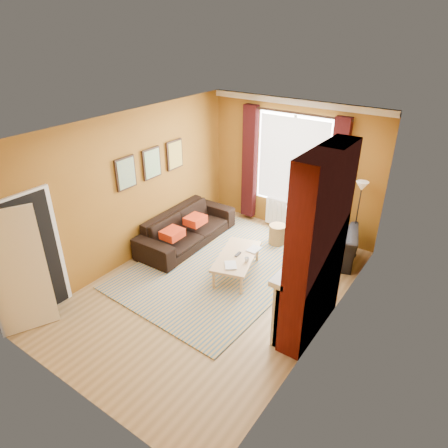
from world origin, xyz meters
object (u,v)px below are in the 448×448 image
Objects in this scene: coffee_table at (237,257)px; wicker_stool at (277,235)px; floor_lamp at (360,198)px; sofa at (187,228)px; armchair at (326,245)px.

coffee_table is 1.42m from wicker_stool.
wicker_stool reaches higher than coffee_table.
floor_lamp is (1.41, 0.44, 1.01)m from wicker_stool.
armchair is (2.63, 0.95, 0.01)m from sofa.
sofa reaches higher than coffee_table.
floor_lamp is at bearing 17.11° from wicker_stool.
sofa is 5.41× the size of wicker_stool.
wicker_stool is at bearing 70.60° from coffee_table.
floor_lamp is at bearing -65.21° from sofa.
sofa is at bearing -153.92° from floor_lamp.
coffee_table is at bearing -128.84° from floor_lamp.
coffee_table is at bearing -105.92° from sofa.
armchair reaches higher than coffee_table.
armchair is 1.07m from floor_lamp.
sofa is at bearing -146.80° from wicker_stool.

